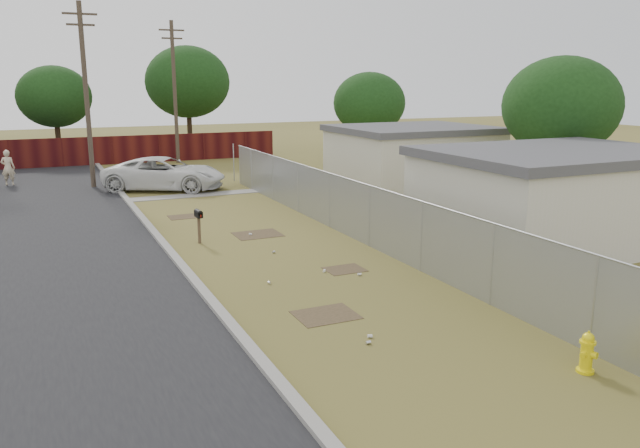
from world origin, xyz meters
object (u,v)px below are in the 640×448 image
fire_hydrant (587,353)px  mailbox (199,217)px  pickup_truck (165,174)px  pedestrian (8,168)px

fire_hydrant → mailbox: (-4.20, 12.27, 0.52)m
mailbox → pickup_truck: (1.02, 11.02, -0.09)m
mailbox → pickup_truck: pickup_truck is taller
fire_hydrant → pickup_truck: pickup_truck is taller
mailbox → pedestrian: bearing=111.0°
fire_hydrant → mailbox: size_ratio=0.71×
fire_hydrant → pedestrian: pedestrian is taller
mailbox → pickup_truck: 11.07m
pedestrian → pickup_truck: bearing=161.1°
mailbox → pedestrian: pedestrian is taller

